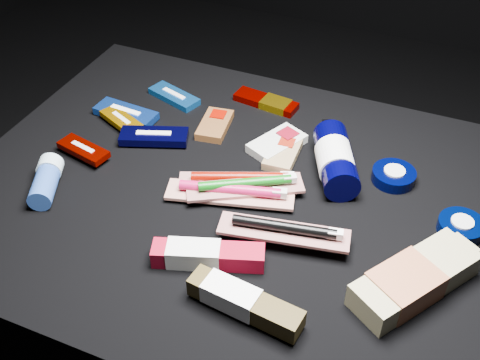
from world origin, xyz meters
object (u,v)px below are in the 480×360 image
at_px(bodywash_bottle, 413,281).
at_px(toothpaste_carton_red, 203,255).
at_px(lotion_bottle, 335,159).
at_px(deodorant_stick, 46,181).

distance_m(bodywash_bottle, toothpaste_carton_red, 0.32).
height_order(lotion_bottle, bodywash_bottle, lotion_bottle).
distance_m(bodywash_bottle, deodorant_stick, 0.65).
relative_size(lotion_bottle, deodorant_stick, 1.78).
bearing_deg(deodorant_stick, bodywash_bottle, -22.31).
height_order(bodywash_bottle, deodorant_stick, same).
distance_m(lotion_bottle, toothpaste_carton_red, 0.32).
height_order(deodorant_stick, toothpaste_carton_red, deodorant_stick).
bearing_deg(lotion_bottle, deodorant_stick, -176.25).
xyz_separation_m(lotion_bottle, deodorant_stick, (-0.46, -0.25, -0.01)).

